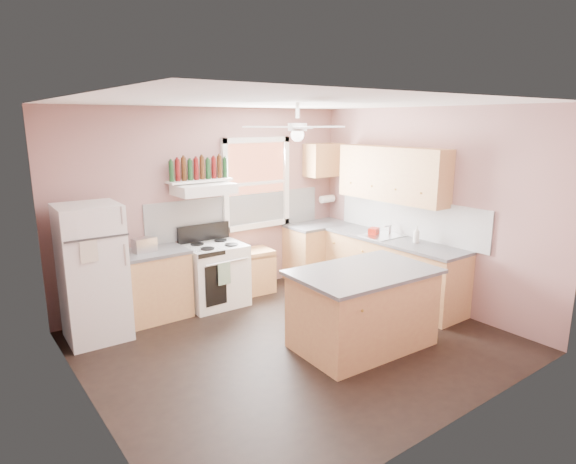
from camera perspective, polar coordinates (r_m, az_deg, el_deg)
floor at (r=5.74m, az=1.01°, el=-12.94°), size 4.50×4.50×0.00m
ceiling at (r=5.16m, az=1.14°, el=15.10°), size 4.50×4.50×0.00m
wall_back at (r=6.97m, az=-9.18°, el=3.26°), size 4.50×0.05×2.70m
wall_right at (r=6.89m, az=16.22°, el=2.80°), size 0.05×4.00×2.70m
wall_left at (r=4.33m, az=-23.53°, el=-3.67°), size 0.05×4.00×2.70m
backsplash_back at (r=7.18m, az=-5.80°, el=2.23°), size 2.90×0.03×0.55m
backsplash_right at (r=7.08m, az=14.01°, el=1.74°), size 0.03×2.60×0.55m
window_view at (r=7.27m, az=-3.83°, el=5.79°), size 1.00×0.02×1.20m
window_frame at (r=7.25m, az=-3.71°, el=5.77°), size 1.16×0.07×1.36m
refrigerator at (r=6.01m, az=-22.14°, el=-4.50°), size 0.70×0.68×1.60m
base_cabinet_left at (r=6.49m, az=-15.89°, el=-6.20°), size 0.90×0.60×0.86m
counter_left at (r=6.36m, az=-16.14°, el=-2.37°), size 0.92×0.62×0.04m
toaster at (r=6.33m, az=-16.66°, el=-1.46°), size 0.30×0.19×0.18m
stove at (r=6.76m, az=-8.61°, el=-5.06°), size 0.81×0.67×0.86m
range_hood at (r=6.58m, az=-9.93°, el=5.04°), size 0.78×0.50×0.14m
bottle_shelf at (r=6.68m, az=-10.43°, el=6.00°), size 0.90×0.26×0.03m
cart at (r=7.20m, az=-4.47°, el=-4.70°), size 0.68×0.49×0.65m
base_cabinet_corner at (r=7.86m, az=3.56°, el=-2.35°), size 1.00×0.60×0.86m
base_cabinet_right at (r=7.04m, az=12.20°, el=-4.47°), size 0.60×2.20×0.86m
counter_corner at (r=7.76m, az=3.60°, el=0.86°), size 1.02×0.62×0.04m
counter_right at (r=6.92m, az=12.32°, el=-0.93°), size 0.62×2.22×0.04m
sink at (r=7.04m, az=11.11°, el=-0.50°), size 0.55×0.45×0.03m
faucet at (r=7.14m, az=12.00°, el=0.27°), size 0.03×0.03×0.14m
upper_cabinet_right at (r=7.00m, az=12.20°, el=6.73°), size 0.33×1.80×0.76m
upper_cabinet_corner at (r=7.83m, az=4.22°, el=8.52°), size 0.60×0.33×0.52m
paper_towel at (r=8.01m, az=4.65°, el=3.93°), size 0.26×0.12×0.12m
island at (r=5.57m, az=8.83°, el=-9.10°), size 1.53×1.01×0.86m
island_top at (r=5.42m, az=8.99°, el=-4.69°), size 1.62×1.10×0.04m
ceiling_fan_hub at (r=5.16m, az=1.12°, el=12.32°), size 0.20×0.20×0.08m
soap_bottle at (r=6.72m, az=14.98°, el=-0.29°), size 0.12×0.12×0.23m
red_caddy at (r=7.08m, az=10.13°, el=0.08°), size 0.21×0.18×0.10m
wine_bottles at (r=6.66m, az=-10.48°, el=7.36°), size 0.86×0.06×0.31m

